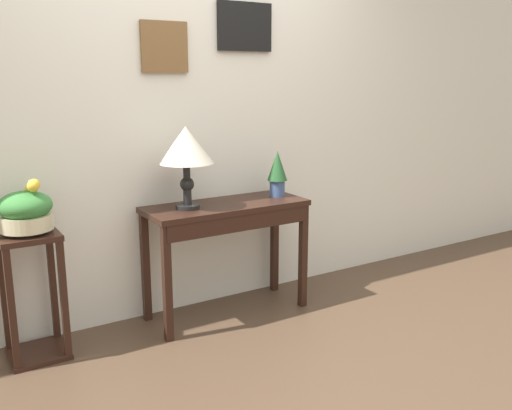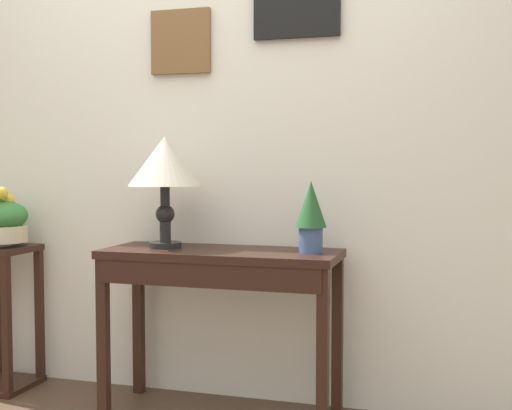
{
  "view_description": "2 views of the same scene",
  "coord_description": "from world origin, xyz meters",
  "px_view_note": "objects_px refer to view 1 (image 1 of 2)",
  "views": [
    {
      "loc": [
        -1.52,
        -1.89,
        1.52
      ],
      "look_at": [
        0.35,
        1.12,
        0.7
      ],
      "focal_mm": 39.38,
      "sensor_mm": 36.0,
      "label": 1
    },
    {
      "loc": [
        1.1,
        -1.62,
        1.1
      ],
      "look_at": [
        0.29,
        1.12,
        0.93
      ],
      "focal_mm": 47.11,
      "sensor_mm": 36.0,
      "label": 2
    }
  ],
  "objects_px": {
    "potted_plant_on_console": "(277,171)",
    "planter_bowl_wide": "(26,210)",
    "table_lamp": "(186,148)",
    "console_table": "(228,222)",
    "pedestal_stand_left": "(33,296)"
  },
  "relations": [
    {
      "from": "potted_plant_on_console",
      "to": "planter_bowl_wide",
      "type": "distance_m",
      "value": 1.57
    },
    {
      "from": "potted_plant_on_console",
      "to": "table_lamp",
      "type": "bearing_deg",
      "value": -179.03
    },
    {
      "from": "table_lamp",
      "to": "potted_plant_on_console",
      "type": "height_order",
      "value": "table_lamp"
    },
    {
      "from": "table_lamp",
      "to": "potted_plant_on_console",
      "type": "distance_m",
      "value": 0.69
    },
    {
      "from": "table_lamp",
      "to": "console_table",
      "type": "bearing_deg",
      "value": -4.96
    },
    {
      "from": "potted_plant_on_console",
      "to": "planter_bowl_wide",
      "type": "relative_size",
      "value": 1.03
    },
    {
      "from": "console_table",
      "to": "pedestal_stand_left",
      "type": "distance_m",
      "value": 1.2
    },
    {
      "from": "console_table",
      "to": "table_lamp",
      "type": "bearing_deg",
      "value": 175.04
    },
    {
      "from": "console_table",
      "to": "pedestal_stand_left",
      "type": "relative_size",
      "value": 1.46
    },
    {
      "from": "potted_plant_on_console",
      "to": "planter_bowl_wide",
      "type": "xyz_separation_m",
      "value": [
        -1.56,
        0.03,
        -0.07
      ]
    },
    {
      "from": "potted_plant_on_console",
      "to": "planter_bowl_wide",
      "type": "height_order",
      "value": "potted_plant_on_console"
    },
    {
      "from": "table_lamp",
      "to": "potted_plant_on_console",
      "type": "bearing_deg",
      "value": 0.97
    },
    {
      "from": "table_lamp",
      "to": "planter_bowl_wide",
      "type": "xyz_separation_m",
      "value": [
        -0.91,
        0.04,
        -0.27
      ]
    },
    {
      "from": "table_lamp",
      "to": "pedestal_stand_left",
      "type": "xyz_separation_m",
      "value": [
        -0.91,
        0.05,
        -0.75
      ]
    },
    {
      "from": "potted_plant_on_console",
      "to": "pedestal_stand_left",
      "type": "relative_size",
      "value": 0.43
    }
  ]
}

